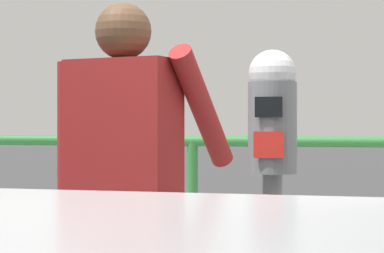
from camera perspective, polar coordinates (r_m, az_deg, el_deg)
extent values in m
cylinder|color=slate|center=(2.80, 5.78, -0.09)|extent=(0.17, 0.17, 0.32)
sphere|color=silver|center=(2.81, 5.78, 3.79)|extent=(0.17, 0.17, 0.17)
cube|color=black|center=(2.71, 5.50, 1.40)|extent=(0.09, 0.01, 0.07)
cube|color=red|center=(2.71, 5.50, -1.31)|extent=(0.10, 0.01, 0.09)
cube|color=maroon|center=(3.11, -4.95, -0.83)|extent=(0.46, 0.30, 0.61)
sphere|color=brown|center=(3.14, -4.95, 6.80)|extent=(0.22, 0.22, 0.22)
cylinder|color=maroon|center=(3.25, -8.83, -0.49)|extent=(0.09, 0.09, 0.58)
cylinder|color=maroon|center=(3.15, 0.75, 1.31)|extent=(0.18, 0.47, 0.48)
cylinder|color=#2D7A38|center=(4.58, 0.04, -7.84)|extent=(0.06, 0.06, 1.08)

